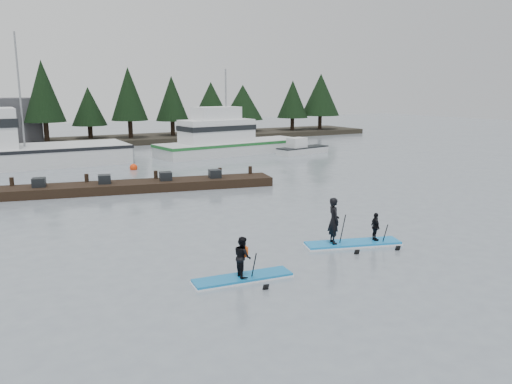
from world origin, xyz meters
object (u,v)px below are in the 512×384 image
paddleboard_solo (243,265)px  floating_dock (140,186)px  paddleboard_duo (348,230)px  fishing_boat_medium (229,147)px

paddleboard_solo → floating_dock: bearing=91.5°
paddleboard_duo → floating_dock: bearing=122.5°
fishing_boat_medium → floating_dock: size_ratio=0.94×
fishing_boat_medium → paddleboard_solo: (-13.72, -28.25, -0.14)m
floating_dock → fishing_boat_medium: bearing=58.8°
fishing_boat_medium → paddleboard_solo: fishing_boat_medium is taller
paddleboard_solo → paddleboard_duo: size_ratio=0.86×
floating_dock → paddleboard_solo: paddleboard_solo is taller
floating_dock → paddleboard_duo: paddleboard_duo is taller
paddleboard_solo → paddleboard_duo: bearing=18.9°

